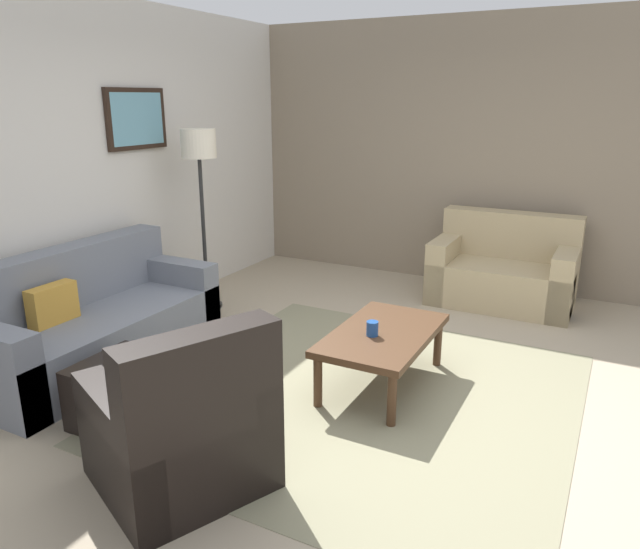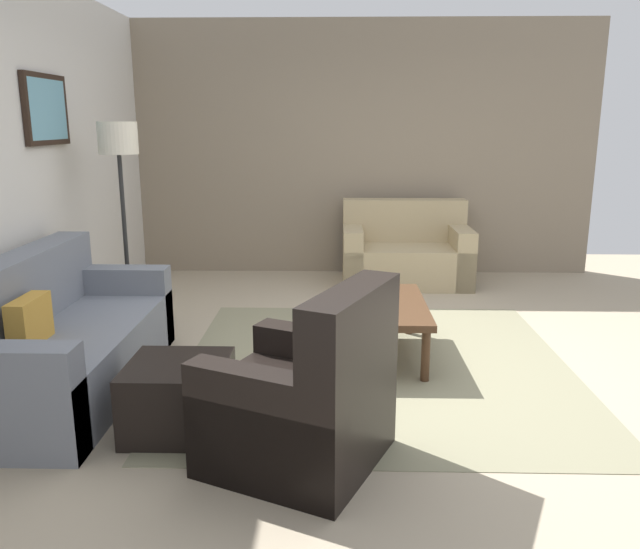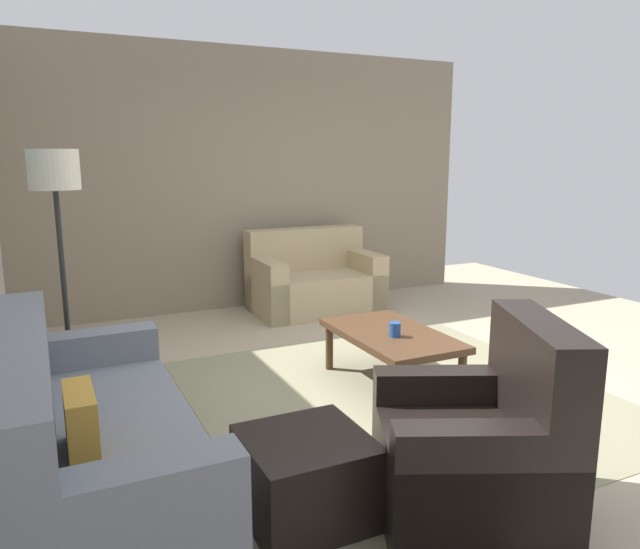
{
  "view_description": "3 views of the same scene",
  "coord_description": "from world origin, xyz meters",
  "px_view_note": "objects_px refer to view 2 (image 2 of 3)",
  "views": [
    {
      "loc": [
        -3.37,
        -1.42,
        1.98
      ],
      "look_at": [
        -0.01,
        0.33,
        0.83
      ],
      "focal_mm": 32.92,
      "sensor_mm": 36.0,
      "label": 1
    },
    {
      "loc": [
        -4.27,
        0.29,
        1.71
      ],
      "look_at": [
        0.09,
        0.41,
        0.65
      ],
      "focal_mm": 35.45,
      "sensor_mm": 36.0,
      "label": 2
    },
    {
      "loc": [
        -3.29,
        2.2,
        1.67
      ],
      "look_at": [
        0.33,
        0.47,
        0.86
      ],
      "focal_mm": 33.28,
      "sensor_mm": 36.0,
      "label": 3
    }
  ],
  "objects_px": {
    "coffee_table": "(382,309)",
    "framed_artwork": "(46,110)",
    "couch_main": "(54,346)",
    "couch_loveseat": "(405,255)",
    "lamp_standing": "(119,159)",
    "ottoman": "(179,397)",
    "armchair_leather": "(310,407)",
    "cup": "(378,300)"
  },
  "relations": [
    {
      "from": "coffee_table",
      "to": "framed_artwork",
      "type": "height_order",
      "value": "framed_artwork"
    },
    {
      "from": "couch_loveseat",
      "to": "lamp_standing",
      "type": "height_order",
      "value": "lamp_standing"
    },
    {
      "from": "couch_main",
      "to": "lamp_standing",
      "type": "xyz_separation_m",
      "value": [
        1.42,
        -0.03,
        1.11
      ]
    },
    {
      "from": "armchair_leather",
      "to": "cup",
      "type": "relative_size",
      "value": 10.35
    },
    {
      "from": "ottoman",
      "to": "lamp_standing",
      "type": "height_order",
      "value": "lamp_standing"
    },
    {
      "from": "couch_loveseat",
      "to": "armchair_leather",
      "type": "xyz_separation_m",
      "value": [
        -3.81,
        0.88,
        0.01
      ]
    },
    {
      "from": "couch_main",
      "to": "lamp_standing",
      "type": "bearing_deg",
      "value": -1.34
    },
    {
      "from": "couch_main",
      "to": "armchair_leather",
      "type": "xyz_separation_m",
      "value": [
        -0.87,
        -1.69,
        0.01
      ]
    },
    {
      "from": "lamp_standing",
      "to": "coffee_table",
      "type": "bearing_deg",
      "value": -109.01
    },
    {
      "from": "couch_main",
      "to": "framed_artwork",
      "type": "bearing_deg",
      "value": 19.61
    },
    {
      "from": "couch_main",
      "to": "couch_loveseat",
      "type": "distance_m",
      "value": 3.91
    },
    {
      "from": "armchair_leather",
      "to": "lamp_standing",
      "type": "bearing_deg",
      "value": 35.92
    },
    {
      "from": "ottoman",
      "to": "cup",
      "type": "relative_size",
      "value": 5.47
    },
    {
      "from": "armchair_leather",
      "to": "coffee_table",
      "type": "distance_m",
      "value": 1.63
    },
    {
      "from": "couch_main",
      "to": "coffee_table",
      "type": "distance_m",
      "value": 2.27
    },
    {
      "from": "couch_loveseat",
      "to": "armchair_leather",
      "type": "height_order",
      "value": "armchair_leather"
    },
    {
      "from": "couch_loveseat",
      "to": "ottoman",
      "type": "distance_m",
      "value": 3.84
    },
    {
      "from": "couch_loveseat",
      "to": "lamp_standing",
      "type": "distance_m",
      "value": 3.16
    },
    {
      "from": "couch_main",
      "to": "armchair_leather",
      "type": "bearing_deg",
      "value": -117.26
    },
    {
      "from": "ottoman",
      "to": "lamp_standing",
      "type": "distance_m",
      "value": 2.47
    },
    {
      "from": "lamp_standing",
      "to": "couch_main",
      "type": "bearing_deg",
      "value": 178.66
    },
    {
      "from": "ottoman",
      "to": "coffee_table",
      "type": "distance_m",
      "value": 1.73
    },
    {
      "from": "couch_loveseat",
      "to": "framed_artwork",
      "type": "distance_m",
      "value": 3.79
    },
    {
      "from": "couch_loveseat",
      "to": "lamp_standing",
      "type": "xyz_separation_m",
      "value": [
        -1.52,
        2.54,
        1.11
      ]
    },
    {
      "from": "lamp_standing",
      "to": "framed_artwork",
      "type": "xyz_separation_m",
      "value": [
        -0.31,
        0.43,
        0.39
      ]
    },
    {
      "from": "coffee_table",
      "to": "lamp_standing",
      "type": "xyz_separation_m",
      "value": [
        0.74,
        2.13,
        1.05
      ]
    },
    {
      "from": "armchair_leather",
      "to": "lamp_standing",
      "type": "height_order",
      "value": "lamp_standing"
    },
    {
      "from": "framed_artwork",
      "to": "lamp_standing",
      "type": "bearing_deg",
      "value": -54.6
    },
    {
      "from": "couch_loveseat",
      "to": "framed_artwork",
      "type": "xyz_separation_m",
      "value": [
        -1.82,
        2.97,
        1.5
      ]
    },
    {
      "from": "cup",
      "to": "lamp_standing",
      "type": "xyz_separation_m",
      "value": [
        0.84,
        2.09,
        0.95
      ]
    },
    {
      "from": "armchair_leather",
      "to": "cup",
      "type": "distance_m",
      "value": 1.52
    },
    {
      "from": "armchair_leather",
      "to": "cup",
      "type": "bearing_deg",
      "value": -16.66
    },
    {
      "from": "couch_loveseat",
      "to": "ottoman",
      "type": "bearing_deg",
      "value": 154.78
    },
    {
      "from": "framed_artwork",
      "to": "coffee_table",
      "type": "bearing_deg",
      "value": -99.51
    },
    {
      "from": "couch_loveseat",
      "to": "armchair_leather",
      "type": "relative_size",
      "value": 1.27
    },
    {
      "from": "couch_main",
      "to": "framed_artwork",
      "type": "height_order",
      "value": "framed_artwork"
    },
    {
      "from": "cup",
      "to": "framed_artwork",
      "type": "distance_m",
      "value": 2.91
    },
    {
      "from": "armchair_leather",
      "to": "framed_artwork",
      "type": "relative_size",
      "value": 1.53
    },
    {
      "from": "couch_main",
      "to": "armchair_leather",
      "type": "height_order",
      "value": "armchair_leather"
    },
    {
      "from": "coffee_table",
      "to": "lamp_standing",
      "type": "height_order",
      "value": "lamp_standing"
    },
    {
      "from": "couch_loveseat",
      "to": "coffee_table",
      "type": "xyz_separation_m",
      "value": [
        -2.25,
        0.41,
        0.06
      ]
    },
    {
      "from": "coffee_table",
      "to": "framed_artwork",
      "type": "bearing_deg",
      "value": 80.49
    }
  ]
}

